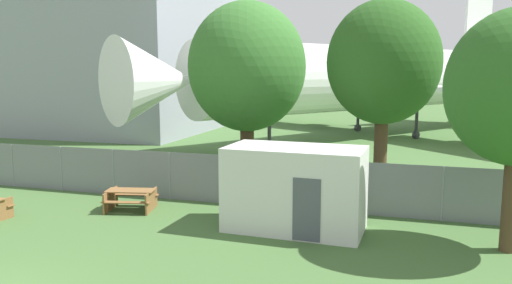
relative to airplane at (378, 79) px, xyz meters
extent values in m
cube|color=#8E939E|center=(-25.40, 0.79, 1.88)|extent=(23.21, 20.84, 12.73)
cylinder|color=gray|center=(-14.27, -22.47, -3.53)|extent=(0.07, 0.07, 1.90)
cylinder|color=gray|center=(-11.73, -22.47, -3.53)|extent=(0.07, 0.07, 1.90)
cylinder|color=gray|center=(-9.18, -22.47, -3.53)|extent=(0.07, 0.07, 1.90)
cylinder|color=gray|center=(-6.64, -22.47, -3.53)|extent=(0.07, 0.07, 1.90)
cylinder|color=gray|center=(-4.09, -22.47, -3.53)|extent=(0.07, 0.07, 1.90)
cylinder|color=gray|center=(-1.55, -22.47, -3.53)|extent=(0.07, 0.07, 1.90)
cylinder|color=gray|center=(1.00, -22.47, -3.53)|extent=(0.07, 0.07, 1.90)
cylinder|color=gray|center=(3.54, -22.47, -3.53)|extent=(0.07, 0.07, 1.90)
cube|color=slate|center=(-6.64, -22.47, -3.53)|extent=(56.00, 0.01, 1.90)
cylinder|color=white|center=(-0.26, -0.36, 0.06)|extent=(22.47, 28.67, 4.78)
cone|color=white|center=(-10.94, -15.24, 0.06)|extent=(6.68, 6.68, 4.78)
cone|color=white|center=(10.78, 15.01, 0.06)|extent=(6.98, 7.37, 4.30)
cube|color=white|center=(8.44, -4.64, -0.66)|extent=(13.45, 13.13, 0.30)
cylinder|color=#939399|center=(6.94, -3.04, -1.89)|extent=(4.26, 4.75, 2.15)
cube|color=white|center=(-7.09, 6.52, -0.66)|extent=(14.77, 10.61, 0.30)
cylinder|color=#939399|center=(-5.09, 5.61, -1.89)|extent=(4.26, 4.75, 2.15)
cube|color=white|center=(8.34, 11.61, 6.04)|extent=(2.71, 3.64, 7.17)
cube|color=white|center=(8.20, 11.42, 0.54)|extent=(10.78, 9.25, 0.20)
cylinder|color=#2D2D33|center=(-6.30, -8.77, -3.41)|extent=(0.24, 0.24, 2.15)
cylinder|color=#2D2D33|center=(-6.30, -8.77, -4.20)|extent=(0.57, 0.63, 0.56)
cylinder|color=#2D2D33|center=(3.00, -0.74, -3.41)|extent=(0.24, 0.24, 2.15)
cylinder|color=#2D2D33|center=(3.00, -0.74, -4.20)|extent=(0.57, 0.63, 0.56)
cylinder|color=#2D2D33|center=(-1.66, 2.61, -3.41)|extent=(0.24, 0.24, 2.15)
cylinder|color=#2D2D33|center=(-1.66, 2.61, -4.20)|extent=(0.57, 0.63, 0.56)
cube|color=silver|center=(-1.05, -24.78, -3.14)|extent=(4.42, 2.44, 2.68)
cube|color=#4C515B|center=(-0.45, -25.95, -3.48)|extent=(0.84, 0.06, 1.90)
cube|color=brown|center=(-7.28, -24.35, -3.74)|extent=(1.85, 1.12, 0.04)
cube|color=brown|center=(-7.40, -23.81, -4.04)|extent=(1.75, 0.65, 0.04)
cube|color=brown|center=(-7.16, -24.90, -4.04)|extent=(1.75, 0.65, 0.04)
cube|color=brown|center=(-6.53, -24.19, -4.11)|extent=(0.36, 1.38, 0.74)
cube|color=brown|center=(-8.03, -24.52, -4.11)|extent=(0.36, 1.38, 0.74)
cylinder|color=#4C3823|center=(1.32, -19.76, -2.72)|extent=(0.53, 0.53, 3.53)
ellipsoid|color=#28561E|center=(1.32, -19.76, 0.92)|extent=(4.41, 4.41, 4.85)
cylinder|color=#4C3823|center=(5.16, -24.97, -3.00)|extent=(0.47, 0.47, 2.96)
cylinder|color=#4C3823|center=(-4.64, -18.63, -2.97)|extent=(0.63, 0.63, 3.02)
ellipsoid|color=#38702D|center=(-4.64, -18.63, 0.77)|extent=(5.26, 5.26, 5.78)
camera|label=1|loc=(2.27, -40.02, 0.58)|focal=35.00mm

